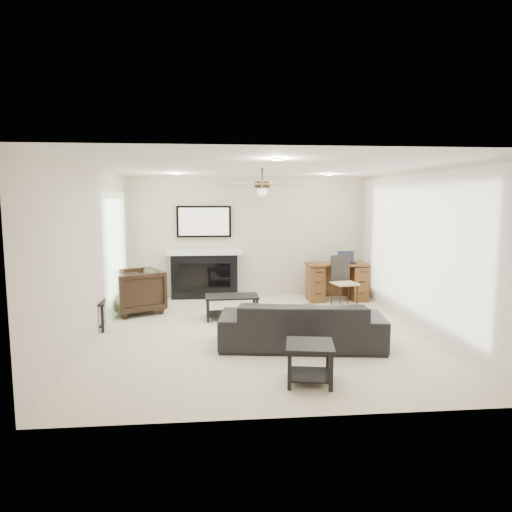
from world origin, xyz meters
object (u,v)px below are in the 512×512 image
object	(u,v)px
armchair	(136,291)
fireplace_unit	(204,252)
desk	(337,282)
sofa	(301,324)
coffee_table	(232,307)

from	to	relation	value
armchair	fireplace_unit	bearing A→B (deg)	105.86
desk	sofa	bearing A→B (deg)	-114.20
coffee_table	desk	distance (m)	2.50
armchair	desk	size ratio (longest dim) A/B	0.71
coffee_table	desk	size ratio (longest dim) A/B	0.74
sofa	desk	xyz separation A→B (m)	(1.27, 2.83, 0.05)
coffee_table	sofa	bearing A→B (deg)	-62.53
fireplace_unit	desk	size ratio (longest dim) A/B	1.57
armchair	fireplace_unit	world-z (taller)	fireplace_unit
desk	fireplace_unit	bearing A→B (deg)	170.22
armchair	coffee_table	size ratio (longest dim) A/B	0.96
sofa	desk	bearing A→B (deg)	-106.20
sofa	coffee_table	size ratio (longest dim) A/B	2.49
fireplace_unit	desk	world-z (taller)	fireplace_unit
sofa	fireplace_unit	xyz separation A→B (m)	(-1.39, 3.28, 0.63)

